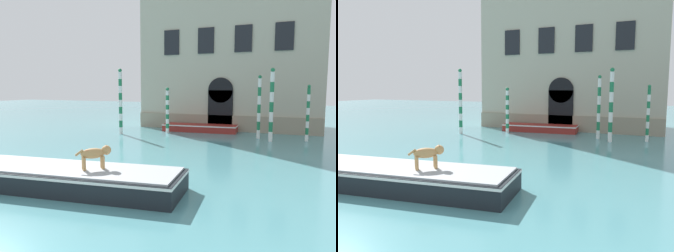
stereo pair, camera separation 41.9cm
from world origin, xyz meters
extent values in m
cube|color=#B2A893|center=(0.03, 23.98, 8.05)|extent=(13.88, 6.00, 16.10)
cube|color=gray|center=(0.03, 20.93, 0.59)|extent=(13.88, 0.16, 1.19)
cube|color=black|center=(-0.16, 20.92, 1.53)|extent=(1.87, 0.14, 3.05)
cylinder|color=black|center=(-0.16, 20.92, 3.05)|extent=(1.87, 0.14, 1.87)
cube|color=black|center=(-4.13, 20.94, 6.73)|extent=(1.23, 0.10, 1.89)
cube|color=black|center=(-1.36, 20.94, 6.73)|extent=(1.23, 0.10, 1.89)
cube|color=black|center=(1.42, 20.94, 6.73)|extent=(1.23, 0.10, 1.89)
cube|color=black|center=(4.20, 20.94, 6.73)|extent=(1.23, 0.10, 1.89)
cube|color=black|center=(-1.72, 5.00, 0.34)|extent=(8.91, 3.33, 0.67)
cube|color=white|center=(-1.72, 5.00, 0.61)|extent=(8.95, 3.36, 0.08)
cube|color=#9EA3A8|center=(-1.72, 5.00, 0.70)|extent=(8.63, 3.12, 0.06)
cylinder|color=tan|center=(-0.11, 5.49, 0.94)|extent=(0.10, 0.10, 0.41)
cylinder|color=tan|center=(0.06, 5.32, 0.94)|extent=(0.10, 0.10, 0.41)
cylinder|color=tan|center=(-0.52, 5.08, 0.94)|extent=(0.10, 0.10, 0.41)
cylinder|color=tan|center=(-0.36, 4.91, 0.94)|extent=(0.10, 0.10, 0.41)
ellipsoid|color=tan|center=(-0.23, 5.20, 1.23)|extent=(0.78, 0.77, 0.33)
ellipsoid|color=#AD7042|center=(-0.31, 5.12, 1.33)|extent=(0.40, 0.40, 0.11)
sphere|color=tan|center=(0.07, 5.50, 1.31)|extent=(0.31, 0.31, 0.31)
cone|color=#AD7042|center=(0.01, 5.56, 1.42)|extent=(0.09, 0.09, 0.12)
cone|color=#AD7042|center=(0.13, 5.44, 1.42)|extent=(0.09, 0.09, 0.12)
cylinder|color=tan|center=(-0.53, 4.90, 1.28)|extent=(0.24, 0.24, 0.22)
cube|color=maroon|center=(-1.42, 19.89, 0.27)|extent=(5.52, 1.91, 0.53)
cube|color=white|center=(-1.42, 19.89, 0.47)|extent=(5.55, 1.94, 0.08)
cube|color=#B2B7BC|center=(-1.42, 19.89, 0.24)|extent=(3.06, 1.35, 0.48)
cylinder|color=white|center=(3.88, 17.36, 0.30)|extent=(0.24, 0.24, 0.60)
cylinder|color=#1E7247|center=(3.88, 17.36, 0.90)|extent=(0.24, 0.24, 0.60)
cylinder|color=white|center=(3.88, 17.36, 1.50)|extent=(0.24, 0.24, 0.60)
cylinder|color=#1E7247|center=(3.88, 17.36, 2.10)|extent=(0.24, 0.24, 0.60)
cylinder|color=white|center=(3.88, 17.36, 2.70)|extent=(0.24, 0.24, 0.60)
cylinder|color=#1E7247|center=(3.88, 17.36, 3.30)|extent=(0.24, 0.24, 0.60)
cylinder|color=white|center=(3.88, 17.36, 3.90)|extent=(0.24, 0.24, 0.60)
sphere|color=#1E7247|center=(3.88, 17.36, 4.31)|extent=(0.25, 0.25, 0.25)
cylinder|color=white|center=(-3.36, 18.32, 0.17)|extent=(0.24, 0.24, 0.34)
cylinder|color=#1E7247|center=(-3.36, 18.32, 0.51)|extent=(0.24, 0.24, 0.34)
cylinder|color=white|center=(-3.36, 18.32, 0.84)|extent=(0.24, 0.24, 0.34)
cylinder|color=#1E7247|center=(-3.36, 18.32, 1.18)|extent=(0.24, 0.24, 0.34)
cylinder|color=white|center=(-3.36, 18.32, 1.52)|extent=(0.24, 0.24, 0.34)
cylinder|color=#1E7247|center=(-3.36, 18.32, 1.86)|extent=(0.24, 0.24, 0.34)
cylinder|color=white|center=(-3.36, 18.32, 2.19)|extent=(0.24, 0.24, 0.34)
cylinder|color=#1E7247|center=(-3.36, 18.32, 2.53)|extent=(0.24, 0.24, 0.34)
cylinder|color=white|center=(-3.36, 18.32, 2.87)|extent=(0.24, 0.24, 0.34)
sphere|color=#1E7247|center=(-3.36, 18.32, 3.14)|extent=(0.25, 0.25, 0.25)
cylinder|color=white|center=(-6.14, 16.50, 0.24)|extent=(0.24, 0.24, 0.48)
cylinder|color=#1E7247|center=(-6.14, 16.50, 0.72)|extent=(0.24, 0.24, 0.48)
cylinder|color=white|center=(-6.14, 16.50, 1.20)|extent=(0.24, 0.24, 0.48)
cylinder|color=#1E7247|center=(-6.14, 16.50, 1.68)|extent=(0.24, 0.24, 0.48)
cylinder|color=white|center=(-6.14, 16.50, 2.16)|extent=(0.24, 0.24, 0.48)
cylinder|color=#1E7247|center=(-6.14, 16.50, 2.64)|extent=(0.24, 0.24, 0.48)
cylinder|color=white|center=(-6.14, 16.50, 3.12)|extent=(0.24, 0.24, 0.48)
cylinder|color=#1E7247|center=(-6.14, 16.50, 3.60)|extent=(0.24, 0.24, 0.48)
cylinder|color=white|center=(-6.14, 16.50, 4.08)|extent=(0.24, 0.24, 0.48)
sphere|color=#1E7247|center=(-6.14, 16.50, 4.43)|extent=(0.25, 0.25, 0.25)
cylinder|color=white|center=(5.91, 18.37, 0.20)|extent=(0.18, 0.18, 0.41)
cylinder|color=#1E7247|center=(5.91, 18.37, 0.61)|extent=(0.18, 0.18, 0.41)
cylinder|color=white|center=(5.91, 18.37, 1.02)|extent=(0.18, 0.18, 0.41)
cylinder|color=#1E7247|center=(5.91, 18.37, 1.42)|extent=(0.18, 0.18, 0.41)
cylinder|color=white|center=(5.91, 18.37, 1.83)|extent=(0.18, 0.18, 0.41)
cylinder|color=#1E7247|center=(5.91, 18.37, 2.24)|extent=(0.18, 0.18, 0.41)
cylinder|color=white|center=(5.91, 18.37, 2.65)|extent=(0.18, 0.18, 0.41)
cylinder|color=#1E7247|center=(5.91, 18.37, 3.05)|extent=(0.18, 0.18, 0.41)
sphere|color=#1E7247|center=(5.91, 18.37, 3.34)|extent=(0.19, 0.19, 0.19)
cylinder|color=white|center=(3.03, 18.27, 0.27)|extent=(0.21, 0.21, 0.55)
cylinder|color=#1E7247|center=(3.03, 18.27, 0.82)|extent=(0.21, 0.21, 0.55)
cylinder|color=white|center=(3.03, 18.27, 1.37)|extent=(0.21, 0.21, 0.55)
cylinder|color=#1E7247|center=(3.03, 18.27, 1.92)|extent=(0.21, 0.21, 0.55)
cylinder|color=white|center=(3.03, 18.27, 2.46)|extent=(0.21, 0.21, 0.55)
cylinder|color=#1E7247|center=(3.03, 18.27, 3.01)|extent=(0.21, 0.21, 0.55)
cylinder|color=white|center=(3.03, 18.27, 3.56)|extent=(0.21, 0.21, 0.55)
sphere|color=#1E7247|center=(3.03, 18.27, 3.93)|extent=(0.22, 0.22, 0.22)
camera|label=1|loc=(5.95, -3.16, 3.33)|focal=35.00mm
camera|label=2|loc=(6.33, -2.99, 3.33)|focal=35.00mm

